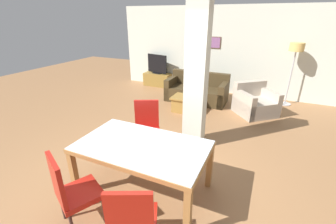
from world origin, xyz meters
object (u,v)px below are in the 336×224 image
Objects in this scene: dining_chair_near_right at (133,221)px; dining_chair_near_left at (71,190)px; tv_screen at (157,64)px; armchair at (255,103)px; floor_lamp at (296,53)px; sofa at (197,91)px; tv_stand at (157,80)px; coffee_table at (185,104)px; dining_table at (142,153)px; bottle at (190,95)px; dining_chair_far_left at (147,127)px.

dining_chair_near_right and dining_chair_near_left have the same top height.
tv_screen is (-2.71, 5.84, 0.25)m from dining_chair_near_right.
floor_lamp reaches higher than armchair.
sofa reaches higher than tv_stand.
coffee_table is 3.28m from floor_lamp.
dining_table is 6.66× the size of bottle.
armchair is 1.25× the size of tv_stand.
dining_chair_far_left is (-0.88, 1.83, 0.00)m from dining_chair_near_right.
armchair is (1.65, 4.54, -0.26)m from dining_chair_near_left.
floor_lamp is (2.42, 3.88, 0.93)m from dining_chair_far_left.
dining_chair_far_left reaches higher than dining_table.
dining_chair_far_left is 4.41m from tv_screen.
dining_chair_far_left is 4.67m from floor_lamp.
dining_table reaches higher than bottle.
sofa reaches higher than coffee_table.
dining_chair_near_left is 6.06m from tv_stand.
dining_chair_near_left is 0.57× the size of sofa.
tv_screen is 4.31m from floor_lamp.
floor_lamp is (1.98, 4.77, 0.84)m from dining_table.
dining_chair_near_left is 1.02× the size of tv_stand.
coffee_table is 0.67× the size of tv_stand.
dining_chair_far_left is 3.74× the size of bottle.
sofa is 1.02× the size of floor_lamp.
tv_stand is (-1.83, 5.77, -0.31)m from dining_chair_near_left.
bottle reaches higher than tv_stand.
dining_table is 4.04m from sofa.
dining_chair_near_right is 1.00× the size of dining_chair_near_left.
dining_chair_far_left is 1.02× the size of tv_stand.
sofa is (-0.47, 3.99, -0.34)m from dining_table.
sofa is at bearing -115.61° from dining_chair_far_left.
tv_stand is (-1.80, 0.91, -0.06)m from sofa.
floor_lamp is at bearing -168.49° from tv_screen.
tv_stand is 4.43m from floor_lamp.
dining_chair_near_left reaches higher than sofa.
dining_table is at bearing -80.45° from coffee_table.
bottle is at bearing 148.44° from tv_screen.
tv_screen reaches higher than armchair.
dining_chair_near_right is 3.74× the size of bottle.
armchair is (1.68, -0.33, -0.01)m from sofa.
dining_chair_near_right and dining_chair_far_left have the same top height.
sofa is 2.83m from floor_lamp.
dining_chair_near_left is 0.82× the size of armchair.
armchair reaches higher than tv_stand.
sofa is at bearing 117.27° from dining_chair_near_left.
sofa reaches higher than dining_table.
sofa is 1.04m from bottle.
tv_screen is at bearing 134.51° from dining_chair_near_left.
dining_chair_far_left is 2.20m from coffee_table.
armchair is (1.65, 2.77, -0.26)m from dining_chair_far_left.
tv_stand is (-1.76, 1.83, 0.02)m from coffee_table.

